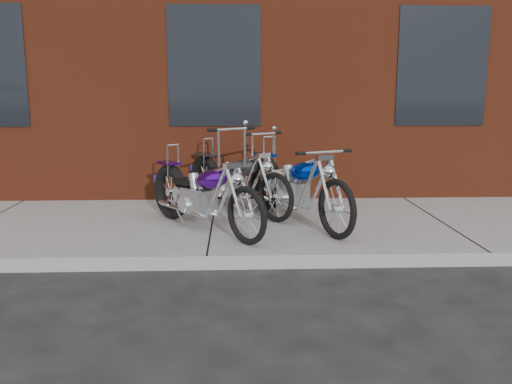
{
  "coord_description": "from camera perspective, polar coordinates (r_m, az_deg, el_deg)",
  "views": [
    {
      "loc": [
        0.29,
        -5.4,
        1.84
      ],
      "look_at": [
        0.54,
        0.8,
        0.67
      ],
      "focal_mm": 38.0,
      "sensor_mm": 36.0,
      "label": 1
    }
  ],
  "objects": [
    {
      "name": "sidewalk",
      "position": [
        7.13,
        -4.61,
        -3.74
      ],
      "size": [
        22.0,
        3.0,
        0.15
      ],
      "primitive_type": "cube",
      "color": "slate",
      "rests_on": "ground"
    },
    {
      "name": "chopper_purple",
      "position": [
        6.64,
        -5.67,
        -0.48
      ],
      "size": [
        1.49,
        1.88,
        1.29
      ],
      "rotation": [
        0.0,
        0.0,
        -0.91
      ],
      "color": "black",
      "rests_on": "sidewalk"
    },
    {
      "name": "chopper_blue",
      "position": [
        7.0,
        4.14,
        0.33
      ],
      "size": [
        1.14,
        2.27,
        1.06
      ],
      "rotation": [
        0.0,
        0.0,
        -1.13
      ],
      "color": "black",
      "rests_on": "sidewalk"
    },
    {
      "name": "ground",
      "position": [
        5.71,
        -5.19,
        -8.2
      ],
      "size": [
        120.0,
        120.0,
        0.0
      ],
      "primitive_type": "plane",
      "color": "black",
      "rests_on": "ground"
    },
    {
      "name": "chopper_third",
      "position": [
        7.65,
        -2.19,
        0.99
      ],
      "size": [
        1.48,
        1.87,
        1.16
      ],
      "rotation": [
        0.0,
        0.0,
        -0.91
      ],
      "color": "black",
      "rests_on": "sidewalk"
    }
  ]
}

